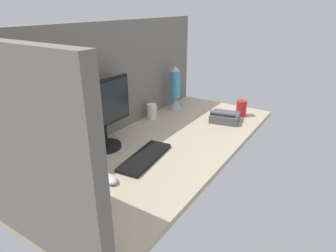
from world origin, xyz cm
name	(u,v)px	position (x,y,z in cm)	size (l,w,h in cm)	color
ground_plane	(163,145)	(0.00, 0.00, -1.50)	(180.00, 80.00, 3.00)	tan
cubicle_wall_back	(112,79)	(0.00, 37.50, 33.88)	(180.00, 5.00, 67.76)	slate
cubicle_wall_side	(10,149)	(-87.50, 0.00, 33.88)	(5.00, 80.00, 67.76)	slate
monitor	(102,112)	(-22.99, 25.12, 21.72)	(43.89, 18.00, 38.90)	black
keyboard	(145,157)	(-21.70, -2.72, 1.00)	(37.00, 13.00, 2.00)	black
mouse	(110,179)	(-48.04, -2.12, 1.70)	(5.60, 9.60, 3.40)	silver
mug_ceramic_white	(152,111)	(28.43, 28.48, 5.63)	(10.18, 6.42, 11.19)	white
mug_red_plastic	(241,108)	(68.51, -23.38, 5.89)	(7.38, 7.38, 11.77)	red
lava_lamp	(175,91)	(56.42, 26.16, 14.13)	(10.29, 10.29, 33.67)	#A5A5AD
desk_phone	(225,117)	(51.98, -17.37, 3.19)	(20.43, 21.99, 8.80)	#4C4C51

